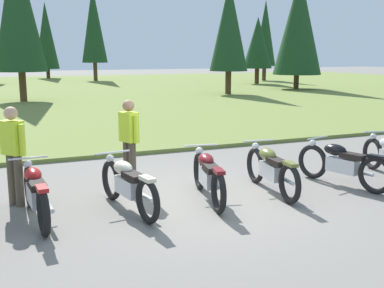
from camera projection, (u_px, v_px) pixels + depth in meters
name	position (u px, v px, depth m)	size (l,w,h in m)	color
ground_plane	(206.00, 201.00, 8.20)	(140.00, 140.00, 0.00)	slate
grass_moorland	(42.00, 91.00, 31.72)	(80.00, 44.00, 0.10)	olive
motorcycle_red	(36.00, 193.00, 7.16)	(0.62, 2.10, 0.88)	black
motorcycle_cream	(128.00, 184.00, 7.63)	(0.66, 2.09, 0.88)	black
motorcycle_maroon	(208.00, 175.00, 8.18)	(0.69, 2.08, 0.88)	black
motorcycle_olive	(271.00, 169.00, 8.65)	(0.62, 2.10, 0.88)	black
motorcycle_black	(342.00, 163.00, 9.09)	(0.77, 2.06, 0.88)	black
rider_in_hivis_vest	(129.00, 138.00, 8.91)	(0.33, 0.52, 1.67)	#4C4233
rider_near_row_end	(13.00, 150.00, 7.78)	(0.39, 0.46, 1.67)	#4C4233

